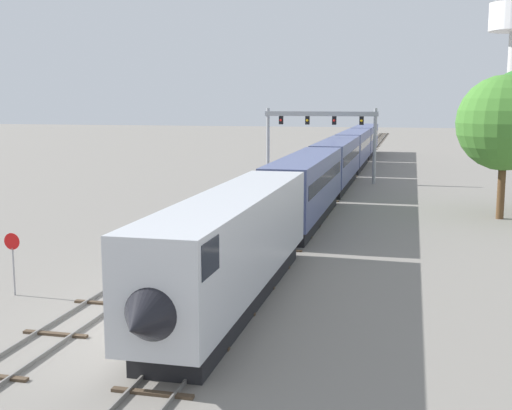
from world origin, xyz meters
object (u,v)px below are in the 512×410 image
(stop_sign, at_px, (13,255))
(trackside_tree_left, at_px, (505,123))
(signal_gantry, at_px, (321,128))
(passenger_train, at_px, (337,161))

(stop_sign, xyz_separation_m, trackside_tree_left, (23.90, 25.99, 5.24))
(signal_gantry, xyz_separation_m, stop_sign, (-7.75, -45.36, -3.95))
(trackside_tree_left, bearing_deg, passenger_train, 131.29)
(passenger_train, relative_size, signal_gantry, 8.36)
(signal_gantry, bearing_deg, passenger_train, -57.49)
(signal_gantry, distance_m, trackside_tree_left, 25.25)
(passenger_train, distance_m, signal_gantry, 5.28)
(passenger_train, height_order, stop_sign, passenger_train)
(stop_sign, bearing_deg, trackside_tree_left, 47.39)
(signal_gantry, relative_size, stop_sign, 4.20)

